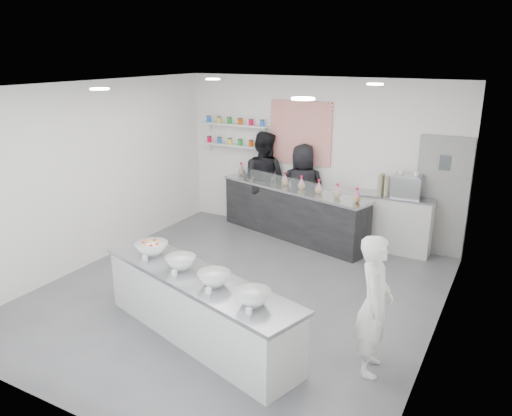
{
  "coord_description": "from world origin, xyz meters",
  "views": [
    {
      "loc": [
        3.44,
        -5.72,
        3.44
      ],
      "look_at": [
        0.09,
        0.4,
        1.24
      ],
      "focal_mm": 35.0,
      "sensor_mm": 36.0,
      "label": 1
    }
  ],
  "objects_px": {
    "espresso_ledge": "(392,223)",
    "espresso_machine": "(407,187)",
    "staff_right": "(302,190)",
    "woman_prep": "(374,305)",
    "prep_counter": "(198,307)",
    "staff_left": "(263,180)",
    "back_bar": "(292,212)"
  },
  "relations": [
    {
      "from": "woman_prep",
      "to": "staff_right",
      "type": "distance_m",
      "value": 4.4
    },
    {
      "from": "espresso_machine",
      "to": "staff_right",
      "type": "height_order",
      "value": "staff_right"
    },
    {
      "from": "espresso_ledge",
      "to": "staff_left",
      "type": "relative_size",
      "value": 0.71
    },
    {
      "from": "prep_counter",
      "to": "espresso_ledge",
      "type": "xyz_separation_m",
      "value": [
        1.37,
        4.03,
        0.09
      ]
    },
    {
      "from": "espresso_ledge",
      "to": "staff_left",
      "type": "xyz_separation_m",
      "value": [
        -2.6,
        0.01,
        0.47
      ]
    },
    {
      "from": "prep_counter",
      "to": "staff_left",
      "type": "bearing_deg",
      "value": 123.72
    },
    {
      "from": "back_bar",
      "to": "staff_left",
      "type": "height_order",
      "value": "staff_left"
    },
    {
      "from": "prep_counter",
      "to": "woman_prep",
      "type": "bearing_deg",
      "value": 27.33
    },
    {
      "from": "espresso_ledge",
      "to": "woman_prep",
      "type": "distance_m",
      "value": 3.72
    },
    {
      "from": "prep_counter",
      "to": "espresso_machine",
      "type": "distance_m",
      "value": 4.4
    },
    {
      "from": "staff_right",
      "to": "prep_counter",
      "type": "bearing_deg",
      "value": 75.51
    },
    {
      "from": "back_bar",
      "to": "staff_left",
      "type": "xyz_separation_m",
      "value": [
        -0.77,
        0.25,
        0.48
      ]
    },
    {
      "from": "espresso_machine",
      "to": "staff_right",
      "type": "bearing_deg",
      "value": 179.62
    },
    {
      "from": "espresso_ledge",
      "to": "woman_prep",
      "type": "xyz_separation_m",
      "value": [
        0.7,
        -3.64,
        0.29
      ]
    },
    {
      "from": "espresso_ledge",
      "to": "woman_prep",
      "type": "relative_size",
      "value": 0.86
    },
    {
      "from": "back_bar",
      "to": "espresso_machine",
      "type": "height_order",
      "value": "espresso_machine"
    },
    {
      "from": "woman_prep",
      "to": "staff_right",
      "type": "relative_size",
      "value": 0.9
    },
    {
      "from": "staff_left",
      "to": "staff_right",
      "type": "distance_m",
      "value": 0.86
    },
    {
      "from": "back_bar",
      "to": "espresso_machine",
      "type": "distance_m",
      "value": 2.18
    },
    {
      "from": "back_bar",
      "to": "staff_left",
      "type": "distance_m",
      "value": 0.94
    },
    {
      "from": "prep_counter",
      "to": "espresso_machine",
      "type": "relative_size",
      "value": 6.29
    },
    {
      "from": "espresso_ledge",
      "to": "woman_prep",
      "type": "bearing_deg",
      "value": -79.15
    },
    {
      "from": "back_bar",
      "to": "staff_right",
      "type": "height_order",
      "value": "staff_right"
    },
    {
      "from": "back_bar",
      "to": "staff_left",
      "type": "bearing_deg",
      "value": 177.51
    },
    {
      "from": "staff_right",
      "to": "woman_prep",
      "type": "bearing_deg",
      "value": 103.96
    },
    {
      "from": "woman_prep",
      "to": "back_bar",
      "type": "bearing_deg",
      "value": 25.04
    },
    {
      "from": "woman_prep",
      "to": "staff_right",
      "type": "xyz_separation_m",
      "value": [
        -2.45,
        3.65,
        0.09
      ]
    },
    {
      "from": "staff_left",
      "to": "staff_right",
      "type": "height_order",
      "value": "staff_left"
    },
    {
      "from": "woman_prep",
      "to": "staff_left",
      "type": "distance_m",
      "value": 4.93
    },
    {
      "from": "prep_counter",
      "to": "espresso_machine",
      "type": "xyz_separation_m",
      "value": [
        1.58,
        4.03,
        0.79
      ]
    },
    {
      "from": "staff_left",
      "to": "staff_right",
      "type": "bearing_deg",
      "value": 179.01
    },
    {
      "from": "espresso_ledge",
      "to": "espresso_machine",
      "type": "bearing_deg",
      "value": 0.0
    }
  ]
}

